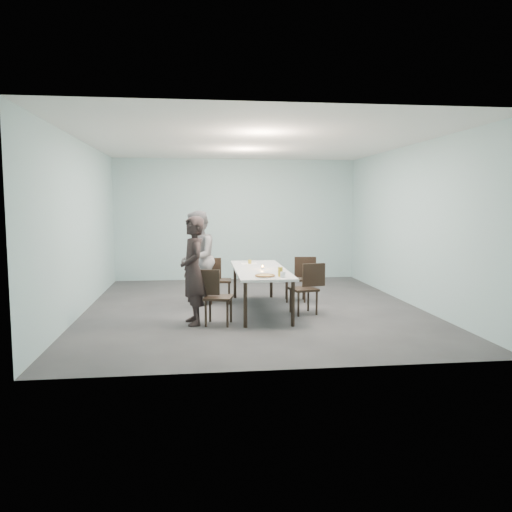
{
  "coord_description": "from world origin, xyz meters",
  "views": [
    {
      "loc": [
        -1.05,
        -8.98,
        1.9
      ],
      "look_at": [
        0.0,
        -0.49,
        1.0
      ],
      "focal_mm": 35.0,
      "sensor_mm": 36.0,
      "label": 1
    }
  ],
  "objects": [
    {
      "name": "beer_glass",
      "position": [
        0.29,
        -1.26,
        0.82
      ],
      "size": [
        0.08,
        0.08,
        0.15
      ],
      "primitive_type": "cylinder",
      "color": "gold",
      "rests_on": "table"
    },
    {
      "name": "chair_far_right",
      "position": [
        0.98,
        0.49,
        0.5
      ],
      "size": [
        0.64,
        0.47,
        0.87
      ],
      "rotation": [
        0.0,
        0.0,
        3.0
      ],
      "color": "black",
      "rests_on": "ground"
    },
    {
      "name": "menu",
      "position": [
        -0.01,
        0.49,
        0.75
      ],
      "size": [
        0.3,
        0.22,
        0.01
      ],
      "primitive_type": "cube",
      "rotation": [
        0.0,
        0.0,
        -0.02
      ],
      "color": "silver",
      "rests_on": "table"
    },
    {
      "name": "chair_near_right",
      "position": [
        0.89,
        -0.63,
        0.5
      ],
      "size": [
        0.64,
        0.5,
        0.87
      ],
      "rotation": [
        0.0,
        0.0,
        3.35
      ],
      "color": "black",
      "rests_on": "ground"
    },
    {
      "name": "chair_near_left",
      "position": [
        -0.77,
        -1.22,
        0.5
      ],
      "size": [
        0.65,
        0.5,
        0.87
      ],
      "rotation": [
        0.0,
        0.0,
        -0.23
      ],
      "color": "black",
      "rests_on": "ground"
    },
    {
      "name": "amber_tumbler",
      "position": [
        -0.01,
        0.45,
        0.79
      ],
      "size": [
        0.07,
        0.07,
        0.08
      ],
      "primitive_type": "cylinder",
      "color": "gold",
      "rests_on": "table"
    },
    {
      "name": "tealight",
      "position": [
        0.14,
        -0.33,
        0.77
      ],
      "size": [
        0.06,
        0.06,
        0.05
      ],
      "color": "silver",
      "rests_on": "table"
    },
    {
      "name": "diner_far",
      "position": [
        -1.01,
        0.39,
        0.88
      ],
      "size": [
        0.82,
        0.97,
        1.77
      ],
      "primitive_type": "imported",
      "rotation": [
        0.0,
        0.0,
        -1.76
      ],
      "color": "slate",
      "rests_on": "ground"
    },
    {
      "name": "chair_far_left",
      "position": [
        -0.65,
        0.5,
        0.5
      ],
      "size": [
        0.63,
        0.45,
        0.87
      ],
      "rotation": [
        0.0,
        0.0,
        -0.08
      ],
      "color": "black",
      "rests_on": "ground"
    },
    {
      "name": "room_shell",
      "position": [
        0.0,
        0.0,
        2.03
      ],
      "size": [
        6.02,
        7.02,
        3.01
      ],
      "color": "#9CC0C4",
      "rests_on": "ground"
    },
    {
      "name": "ground",
      "position": [
        0.0,
        0.0,
        0.0
      ],
      "size": [
        7.0,
        7.0,
        0.0
      ],
      "primitive_type": "plane",
      "color": "#333335",
      "rests_on": "ground"
    },
    {
      "name": "water_tumbler",
      "position": [
        0.31,
        -1.38,
        0.8
      ],
      "size": [
        0.08,
        0.08,
        0.09
      ],
      "primitive_type": "cylinder",
      "color": "silver",
      "rests_on": "table"
    },
    {
      "name": "side_plate",
      "position": [
        0.18,
        -0.72,
        0.76
      ],
      "size": [
        0.18,
        0.18,
        0.01
      ],
      "primitive_type": "cylinder",
      "color": "white",
      "rests_on": "table"
    },
    {
      "name": "table",
      "position": [
        0.1,
        -0.28,
        0.69
      ],
      "size": [
        0.94,
        2.61,
        0.75
      ],
      "rotation": [
        0.0,
        0.0,
        -0.02
      ],
      "color": "white",
      "rests_on": "ground"
    },
    {
      "name": "pizza",
      "position": [
        0.04,
        -1.29,
        0.77
      ],
      "size": [
        0.34,
        0.34,
        0.04
      ],
      "color": "white",
      "rests_on": "table"
    },
    {
      "name": "diner_near",
      "position": [
        -1.08,
        -1.16,
        0.85
      ],
      "size": [
        0.53,
        0.7,
        1.7
      ],
      "primitive_type": "imported",
      "rotation": [
        0.0,
        0.0,
        -1.35
      ],
      "color": "black",
      "rests_on": "ground"
    }
  ]
}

